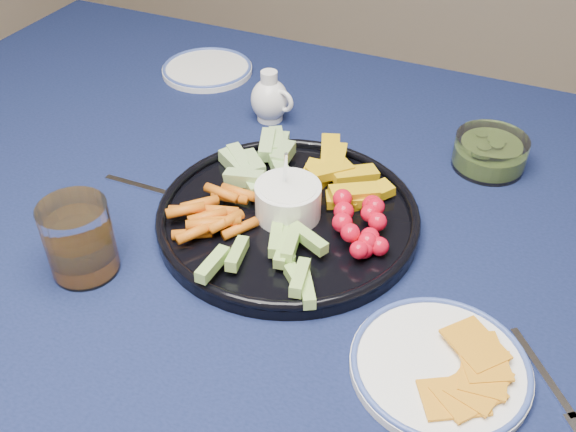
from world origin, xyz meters
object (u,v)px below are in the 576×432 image
at_px(side_plate_extra, 207,69).
at_px(creamer_pitcher, 270,99).
at_px(cheese_plate, 440,364).
at_px(pickle_bowl, 490,154).
at_px(juice_tumbler, 80,243).
at_px(dining_table, 318,272).
at_px(crudite_platter, 287,211).

bearing_deg(side_plate_extra, creamer_pitcher, -30.05).
bearing_deg(cheese_plate, pickle_bowl, 93.83).
height_order(pickle_bowl, juice_tumbler, juice_tumbler).
height_order(creamer_pitcher, pickle_bowl, creamer_pitcher).
xyz_separation_m(creamer_pitcher, juice_tumbler, (-0.05, -0.42, 0.01)).
height_order(dining_table, cheese_plate, cheese_plate).
bearing_deg(cheese_plate, side_plate_extra, 138.76).
bearing_deg(pickle_bowl, crudite_platter, -131.92).
bearing_deg(creamer_pitcher, pickle_bowl, 1.59).
relative_size(juice_tumbler, side_plate_extra, 0.58).
bearing_deg(cheese_plate, creamer_pitcher, 134.50).
bearing_deg(juice_tumbler, pickle_bowl, 46.33).
height_order(creamer_pitcher, cheese_plate, creamer_pitcher).
distance_m(pickle_bowl, cheese_plate, 0.41).
relative_size(dining_table, cheese_plate, 8.68).
distance_m(pickle_bowl, juice_tumbler, 0.60).
bearing_deg(juice_tumbler, creamer_pitcher, 82.94).
distance_m(creamer_pitcher, juice_tumbler, 0.43).
distance_m(dining_table, crudite_platter, 0.12).
relative_size(dining_table, side_plate_extra, 9.77).
height_order(dining_table, side_plate_extra, side_plate_extra).
bearing_deg(creamer_pitcher, dining_table, -51.12).
distance_m(cheese_plate, juice_tumbler, 0.44).
bearing_deg(side_plate_extra, crudite_platter, -46.89).
bearing_deg(creamer_pitcher, side_plate_extra, 149.95).
bearing_deg(pickle_bowl, juice_tumbler, -133.67).
distance_m(dining_table, side_plate_extra, 0.50).
distance_m(juice_tumbler, side_plate_extra, 0.55).
xyz_separation_m(pickle_bowl, cheese_plate, (0.03, -0.41, -0.01)).
bearing_deg(juice_tumbler, crudite_platter, 44.15).
bearing_deg(crudite_platter, cheese_plate, -32.18).
xyz_separation_m(dining_table, pickle_bowl, (0.18, 0.24, 0.11)).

